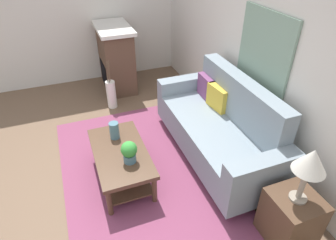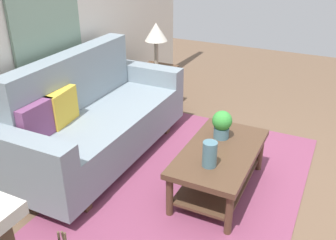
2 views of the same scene
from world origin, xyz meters
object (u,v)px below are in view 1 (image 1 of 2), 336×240
object	(u,v)px
coffee_table	(121,158)
table_lamp	(311,163)
throw_pillow_mustard	(218,98)
side_table	(290,218)
framed_painting	(264,49)
floor_vase	(111,94)
couch	(220,128)
fireplace	(116,58)
throw_pillow_plum	(207,87)
potted_plant_tabletop	(129,151)
tabletop_vase	(114,130)

from	to	relation	value
coffee_table	table_lamp	world-z (taller)	table_lamp
throw_pillow_mustard	coffee_table	size ratio (longest dim) A/B	0.33
coffee_table	side_table	xyz separation A→B (m)	(1.37, 1.33, -0.03)
side_table	framed_painting	size ratio (longest dim) A/B	0.62
table_lamp	floor_vase	size ratio (longest dim) A/B	1.19
couch	table_lamp	bearing A→B (deg)	1.13
fireplace	framed_painting	size ratio (longest dim) A/B	1.29
couch	fireplace	xyz separation A→B (m)	(-2.40, -0.81, 0.16)
couch	throw_pillow_plum	world-z (taller)	couch
throw_pillow_plum	coffee_table	distance (m)	1.61
potted_plant_tabletop	framed_painting	xyz separation A→B (m)	(-0.20, 1.71, 0.85)
side_table	throw_pillow_mustard	bearing A→B (deg)	176.61
throw_pillow_mustard	side_table	bearing A→B (deg)	-3.39
throw_pillow_plum	table_lamp	bearing A→B (deg)	-2.84
coffee_table	side_table	size ratio (longest dim) A/B	1.96
throw_pillow_mustard	potted_plant_tabletop	xyz separation A→B (m)	(0.53, -1.36, -0.11)
throw_pillow_plum	throw_pillow_mustard	distance (m)	0.33
fireplace	tabletop_vase	bearing A→B (deg)	-13.08
fireplace	floor_vase	bearing A→B (deg)	-21.27
fireplace	couch	bearing A→B (deg)	18.68
throw_pillow_plum	floor_vase	xyz separation A→B (m)	(-1.06, -1.20, -0.44)
throw_pillow_mustard	framed_painting	size ratio (longest dim) A/B	0.40
tabletop_vase	couch	bearing A→B (deg)	77.68
couch	throw_pillow_mustard	world-z (taller)	couch
couch	coffee_table	size ratio (longest dim) A/B	1.92
throw_pillow_plum	coffee_table	size ratio (longest dim) A/B	0.33
potted_plant_tabletop	table_lamp	size ratio (longest dim) A/B	0.46
table_lamp	framed_painting	xyz separation A→B (m)	(-1.36, 0.44, 0.43)
throw_pillow_mustard	floor_vase	size ratio (longest dim) A/B	0.75
tabletop_vase	floor_vase	bearing A→B (deg)	171.05
tabletop_vase	fireplace	distance (m)	2.17
potted_plant_tabletop	fireplace	size ratio (longest dim) A/B	0.23
floor_vase	throw_pillow_mustard	bearing A→B (deg)	40.89
coffee_table	potted_plant_tabletop	world-z (taller)	potted_plant_tabletop
throw_pillow_mustard	potted_plant_tabletop	world-z (taller)	throw_pillow_mustard
tabletop_vase	fireplace	bearing A→B (deg)	166.92
side_table	floor_vase	world-z (taller)	side_table
couch	tabletop_vase	bearing A→B (deg)	-102.32
throw_pillow_mustard	framed_painting	distance (m)	0.88
floor_vase	table_lamp	bearing A→B (deg)	19.75
throw_pillow_plum	floor_vase	distance (m)	1.66
throw_pillow_mustard	floor_vase	xyz separation A→B (m)	(-1.39, -1.20, -0.44)
tabletop_vase	framed_painting	xyz separation A→B (m)	(0.28, 1.77, 0.89)
throw_pillow_mustard	tabletop_vase	xyz separation A→B (m)	(0.04, -1.43, -0.14)
couch	tabletop_vase	distance (m)	1.34
throw_pillow_mustard	framed_painting	bearing A→B (deg)	46.29
potted_plant_tabletop	floor_vase	distance (m)	1.95
framed_painting	couch	bearing A→B (deg)	-90.00
side_table	coffee_table	bearing A→B (deg)	-135.81
coffee_table	table_lamp	bearing A→B (deg)	44.19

